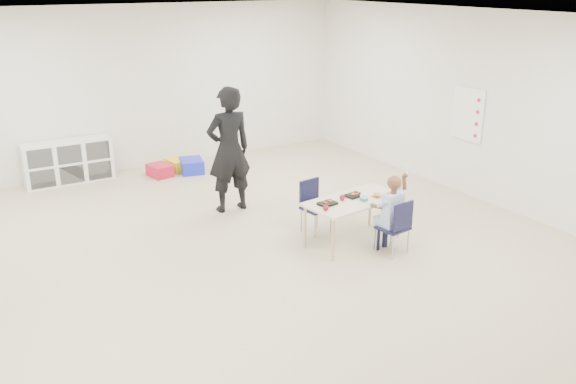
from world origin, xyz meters
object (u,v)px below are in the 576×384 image
child (394,211)px  chair_near (393,227)px  table (353,220)px  cubby_shelf (68,162)px  adult (229,150)px

child → chair_near: bearing=0.0°
table → cubby_shelf: (-2.57, 4.35, 0.05)m
chair_near → child: size_ratio=0.63×
table → child: child is taller
cubby_shelf → table: bearing=-59.4°
table → chair_near: bearing=-74.4°
child → cubby_shelf: (-2.79, 4.86, -0.20)m
child → adult: 2.61m
chair_near → adult: (-1.06, 2.36, 0.55)m
chair_near → adult: adult is taller
table → chair_near: (0.22, -0.51, 0.05)m
child → table: bearing=105.6°
table → cubby_shelf: bearing=112.9°
chair_near → child: (0.00, 0.00, 0.20)m
adult → child: bearing=114.7°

